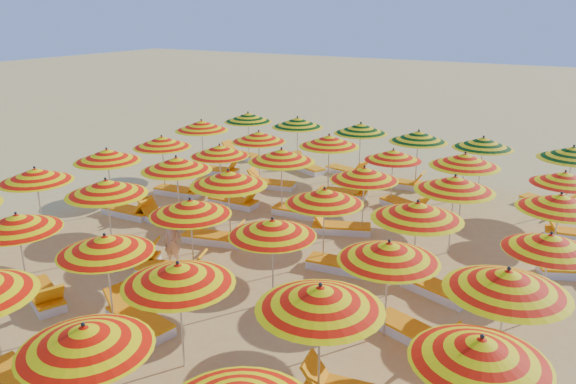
# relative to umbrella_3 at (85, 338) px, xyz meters

# --- Properties ---
(ground) EXTENTS (120.00, 120.00, 0.00)m
(ground) POSITION_rel_umbrella_3_xyz_m (-1.21, 7.37, -1.83)
(ground) COLOR #D4B85E
(ground) RESTS_ON ground
(umbrella_3) EXTENTS (2.35, 2.35, 2.08)m
(umbrella_3) POSITION_rel_umbrella_3_xyz_m (0.00, 0.00, 0.00)
(umbrella_3) COLOR silver
(umbrella_3) RESTS_ON ground
(umbrella_7) EXTENTS (2.43, 2.43, 2.05)m
(umbrella_7) POSITION_rel_umbrella_3_xyz_m (-5.03, 2.45, -0.03)
(umbrella_7) COLOR silver
(umbrella_7) RESTS_ON ground
(umbrella_8) EXTENTS (2.22, 2.22, 2.07)m
(umbrella_8) POSITION_rel_umbrella_3_xyz_m (-2.35, 2.54, -0.02)
(umbrella_8) COLOR silver
(umbrella_8) RESTS_ON ground
(umbrella_9) EXTENTS (2.57, 2.57, 2.14)m
(umbrella_9) POSITION_rel_umbrella_3_xyz_m (-0.12, 2.15, 0.05)
(umbrella_9) COLOR silver
(umbrella_9) RESTS_ON ground
(umbrella_10) EXTENTS (2.43, 2.43, 2.22)m
(umbrella_10) POSITION_rel_umbrella_3_xyz_m (2.48, 2.54, 0.12)
(umbrella_10) COLOR silver
(umbrella_10) RESTS_ON ground
(umbrella_11) EXTENTS (2.45, 2.45, 2.09)m
(umbrella_11) POSITION_rel_umbrella_3_xyz_m (4.96, 2.53, 0.00)
(umbrella_11) COLOR silver
(umbrella_11) RESTS_ON ground
(umbrella_12) EXTENTS (2.47, 2.47, 2.15)m
(umbrella_12) POSITION_rel_umbrella_3_xyz_m (-7.62, 4.86, 0.06)
(umbrella_12) COLOR silver
(umbrella_12) RESTS_ON ground
(umbrella_13) EXTENTS (2.13, 2.13, 2.22)m
(umbrella_13) POSITION_rel_umbrella_3_xyz_m (-4.90, 4.93, 0.12)
(umbrella_13) COLOR silver
(umbrella_13) RESTS_ON ground
(umbrella_14) EXTENTS (2.07, 2.07, 2.08)m
(umbrella_14) POSITION_rel_umbrella_3_xyz_m (-2.27, 5.08, -0.00)
(umbrella_14) COLOR silver
(umbrella_14) RESTS_ON ground
(umbrella_15) EXTENTS (2.49, 2.49, 2.05)m
(umbrella_15) POSITION_rel_umbrella_3_xyz_m (0.06, 5.01, -0.03)
(umbrella_15) COLOR silver
(umbrella_15) RESTS_ON ground
(umbrella_16) EXTENTS (2.59, 2.59, 2.12)m
(umbrella_16) POSITION_rel_umbrella_3_xyz_m (2.72, 4.96, 0.03)
(umbrella_16) COLOR silver
(umbrella_16) RESTS_ON ground
(umbrella_17) EXTENTS (2.58, 2.58, 2.24)m
(umbrella_17) POSITION_rel_umbrella_3_xyz_m (4.94, 4.60, 0.13)
(umbrella_17) COLOR silver
(umbrella_17) RESTS_ON ground
(umbrella_18) EXTENTS (2.60, 2.60, 2.21)m
(umbrella_18) POSITION_rel_umbrella_3_xyz_m (-7.44, 7.30, 0.11)
(umbrella_18) COLOR silver
(umbrella_18) RESTS_ON ground
(umbrella_19) EXTENTS (2.27, 2.27, 2.23)m
(umbrella_19) POSITION_rel_umbrella_3_xyz_m (-4.85, 7.57, 0.12)
(umbrella_19) COLOR silver
(umbrella_19) RESTS_ON ground
(umbrella_20) EXTENTS (2.69, 2.69, 2.24)m
(umbrella_20) POSITION_rel_umbrella_3_xyz_m (-2.63, 7.12, 0.13)
(umbrella_20) COLOR silver
(umbrella_20) RESTS_ON ground
(umbrella_21) EXTENTS (2.62, 2.62, 2.11)m
(umbrella_21) POSITION_rel_umbrella_3_xyz_m (0.13, 7.36, 0.02)
(umbrella_21) COLOR silver
(umbrella_21) RESTS_ON ground
(umbrella_22) EXTENTS (2.56, 2.56, 2.23)m
(umbrella_22) POSITION_rel_umbrella_3_xyz_m (2.56, 7.21, 0.13)
(umbrella_22) COLOR silver
(umbrella_22) RESTS_ON ground
(umbrella_23) EXTENTS (1.99, 1.99, 2.01)m
(umbrella_23) POSITION_rel_umbrella_3_xyz_m (5.34, 7.27, -0.07)
(umbrella_23) COLOR silver
(umbrella_23) RESTS_ON ground
(umbrella_24) EXTENTS (2.33, 2.33, 2.14)m
(umbrella_24) POSITION_rel_umbrella_3_xyz_m (-7.41, 9.76, 0.05)
(umbrella_24) COLOR silver
(umbrella_24) RESTS_ON ground
(umbrella_25) EXTENTS (2.36, 2.36, 2.07)m
(umbrella_25) POSITION_rel_umbrella_3_xyz_m (-5.07, 9.96, -0.02)
(umbrella_25) COLOR silver
(umbrella_25) RESTS_ON ground
(umbrella_26) EXTENTS (2.65, 2.65, 2.23)m
(umbrella_26) POSITION_rel_umbrella_3_xyz_m (-2.68, 9.98, 0.13)
(umbrella_26) COLOR silver
(umbrella_26) RESTS_ON ground
(umbrella_27) EXTENTS (2.42, 2.42, 2.09)m
(umbrella_27) POSITION_rel_umbrella_3_xyz_m (0.19, 9.79, 0.00)
(umbrella_27) COLOR silver
(umbrella_27) RESTS_ON ground
(umbrella_28) EXTENTS (2.74, 2.74, 2.23)m
(umbrella_28) POSITION_rel_umbrella_3_xyz_m (2.75, 9.72, 0.12)
(umbrella_28) COLOR silver
(umbrella_28) RESTS_ON ground
(umbrella_29) EXTENTS (2.40, 2.40, 2.16)m
(umbrella_29) POSITION_rel_umbrella_3_xyz_m (5.28, 9.71, 0.06)
(umbrella_29) COLOR silver
(umbrella_29) RESTS_ON ground
(umbrella_30) EXTENTS (2.24, 2.24, 2.22)m
(umbrella_30) POSITION_rel_umbrella_3_xyz_m (-7.81, 12.46, 0.12)
(umbrella_30) COLOR silver
(umbrella_30) RESTS_ON ground
(umbrella_31) EXTENTS (2.44, 2.44, 2.12)m
(umbrella_31) POSITION_rel_umbrella_3_xyz_m (-4.99, 12.23, 0.03)
(umbrella_31) COLOR silver
(umbrella_31) RESTS_ON ground
(umbrella_32) EXTENTS (2.63, 2.63, 2.23)m
(umbrella_32) POSITION_rel_umbrella_3_xyz_m (-2.29, 12.54, 0.13)
(umbrella_32) COLOR silver
(umbrella_32) RESTS_ON ground
(umbrella_33) EXTENTS (1.95, 1.95, 1.98)m
(umbrella_33) POSITION_rel_umbrella_3_xyz_m (0.03, 12.59, -0.09)
(umbrella_33) COLOR silver
(umbrella_33) RESTS_ON ground
(umbrella_34) EXTENTS (2.48, 2.48, 2.24)m
(umbrella_34) POSITION_rel_umbrella_3_xyz_m (2.41, 12.24, 0.14)
(umbrella_34) COLOR silver
(umbrella_34) RESTS_ON ground
(umbrella_35) EXTENTS (2.32, 2.32, 1.98)m
(umbrella_35) POSITION_rel_umbrella_3_xyz_m (5.15, 12.56, -0.09)
(umbrella_35) COLOR silver
(umbrella_35) RESTS_ON ground
(umbrella_36) EXTENTS (2.43, 2.43, 2.17)m
(umbrella_36) POSITION_rel_umbrella_3_xyz_m (-7.36, 15.04, 0.07)
(umbrella_36) COLOR silver
(umbrella_36) RESTS_ON ground
(umbrella_37) EXTENTS (2.65, 2.65, 2.20)m
(umbrella_37) POSITION_rel_umbrella_3_xyz_m (-4.91, 14.98, 0.10)
(umbrella_37) COLOR silver
(umbrella_37) RESTS_ON ground
(umbrella_38) EXTENTS (2.42, 2.42, 2.20)m
(umbrella_38) POSITION_rel_umbrella_3_xyz_m (-2.23, 15.17, 0.10)
(umbrella_38) COLOR silver
(umbrella_38) RESTS_ON ground
(umbrella_39) EXTENTS (2.42, 2.42, 2.23)m
(umbrella_39) POSITION_rel_umbrella_3_xyz_m (0.16, 14.78, 0.13)
(umbrella_39) COLOR silver
(umbrella_39) RESTS_ON ground
(umbrella_40) EXTENTS (2.28, 2.28, 2.19)m
(umbrella_40) POSITION_rel_umbrella_3_xyz_m (2.35, 15.08, 0.09)
(umbrella_40) COLOR silver
(umbrella_40) RESTS_ON ground
(umbrella_41) EXTENTS (2.77, 2.77, 2.26)m
(umbrella_41) POSITION_rel_umbrella_3_xyz_m (5.15, 14.76, 0.16)
(umbrella_41) COLOR silver
(umbrella_41) RESTS_ON ground
(lounger_1) EXTENTS (1.81, 0.87, 0.69)m
(lounger_1) POSITION_rel_umbrella_3_xyz_m (-2.10, 0.19, -1.68)
(lounger_1) COLOR white
(lounger_1) RESTS_ON ground
(lounger_4) EXTENTS (1.82, 1.21, 0.69)m
(lounger_4) POSITION_rel_umbrella_3_xyz_m (-4.43, 2.42, -1.68)
(lounger_4) COLOR white
(lounger_4) RESTS_ON ground
(lounger_5) EXTENTS (1.81, 0.92, 0.69)m
(lounger_5) POSITION_rel_umbrella_3_xyz_m (-1.84, 2.75, -1.68)
(lounger_5) COLOR white
(lounger_5) RESTS_ON ground
(lounger_7) EXTENTS (1.83, 1.16, 0.69)m
(lounger_7) POSITION_rel_umbrella_3_xyz_m (-4.30, 4.88, -1.68)
(lounger_7) COLOR white
(lounger_7) RESTS_ON ground
(lounger_8) EXTENTS (1.83, 1.10, 0.69)m
(lounger_8) POSITION_rel_umbrella_3_xyz_m (-2.78, 4.89, -1.68)
(lounger_8) COLOR white
(lounger_8) RESTS_ON ground
(lounger_9) EXTENTS (1.83, 1.11, 0.69)m
(lounger_9) POSITION_rel_umbrella_3_xyz_m (3.32, 5.14, -1.68)
(lounger_9) COLOR white
(lounger_9) RESTS_ON ground
(lounger_10) EXTENTS (1.81, 0.92, 0.69)m
(lounger_10) POSITION_rel_umbrella_3_xyz_m (4.44, 4.53, -1.68)
(lounger_10) COLOR white
(lounger_10) RESTS_ON ground
(lounger_11) EXTENTS (1.75, 0.63, 0.69)m
(lounger_11) POSITION_rel_umbrella_3_xyz_m (-6.84, 7.39, -1.68)
(lounger_11) COLOR white
(lounger_11) RESTS_ON ground
(lounger_12) EXTENTS (1.77, 0.71, 0.69)m
(lounger_12) POSITION_rel_umbrella_3_xyz_m (-5.44, 7.50, -1.68)
(lounger_12) COLOR white
(lounger_12) RESTS_ON ground
(lounger_13) EXTENTS (1.82, 0.98, 0.69)m
(lounger_13) POSITION_rel_umbrella_3_xyz_m (-3.14, 7.06, -1.68)
(lounger_13) COLOR white
(lounger_13) RESTS_ON ground
(lounger_14) EXTENTS (1.79, 0.77, 0.69)m
(lounger_14) POSITION_rel_umbrella_3_xyz_m (0.73, 7.26, -1.68)
(lounger_14) COLOR white
(lounger_14) RESTS_ON ground
(lounger_15) EXTENTS (1.83, 1.10, 0.69)m
(lounger_15) POSITION_rel_umbrella_3_xyz_m (3.06, 7.22, -1.68)
(lounger_15) COLOR white
(lounger_15) RESTS_ON ground
(lounger_16) EXTENTS (1.79, 0.78, 0.69)m
(lounger_16) POSITION_rel_umbrella_3_xyz_m (-6.81, 9.83, -1.68)
(lounger_16) COLOR white
(lounger_16) RESTS_ON ground
(lounger_17) EXTENTS (1.74, 0.61, 0.69)m
(lounger_17) POSITION_rel_umbrella_3_xyz_m (-4.47, 9.87, -1.68)
(lounger_17) COLOR white
(lounger_17) RESTS_ON ground
(lounger_18) EXTENTS (1.76, 0.68, 0.69)m
(lounger_18) POSITION_rel_umbrella_3_xyz_m (-2.08, 10.15, -1.68)
(lounger_18) COLOR white
(lounger_18) RESTS_ON ground
(lounger_19) EXTENTS (1.82, 1.19, 0.69)m
(lounger_19) POSITION_rel_umbrella_3_xyz_m (-0.41, 9.53, -1.68)
(lounger_19) COLOR white
(lounger_19) RESTS_ON ground
(lounger_21) EXTENTS (1.81, 0.87, 0.69)m
(lounger_21) POSITION_rel_umbrella_3_xyz_m (-7.21, 12.65, -1.68)
(lounger_21) COLOR white
(lounger_21) RESTS_ON ground
(lounger_22) EXTENTS (1.81, 0.90, 0.69)m
(lounger_22) POSITION_rel_umbrella_3_xyz_m (-4.49, 12.20, -1.68)
(lounger_22) COLOR white
(lounger_22) RESTS_ON ground
(lounger_23) EXTENTS (1.80, 0.86, 0.69)m
(lounger_23) POSITION_rel_umbrella_3_xyz_m (-1.69, 12.55, -1.68)
(lounger_23) COLOR white
(lounger_23) RESTS_ON ground
(lounger_24) EXTENTS (1.82, 1.21, 0.69)m
(lounger_24) POSITION_rel_umbrella_3_xyz_m (0.62, 12.39, -1.68)
(lounger_24) COLOR white
(lounger_24) RESTS_ON ground
(lounger_25) EXTENTS (1.80, 0.82, 0.69)m
(lounger_25) POSITION_rel_umbrella_3_xyz_m (5.65, 12.44, -1.68)
(lounger_25) COLOR white
(lounger_25) RESTS_ON ground
(lounger_26) EXTENTS (1.79, 0.76, 0.69)m
(lounger_26) POSITION_rel_umbrella_3_xyz_m (-7.95, 15.21, -1.68)
(lounger_26) COLOR white
(lounger_26) RESTS_ON ground
(lounger_27) EXTENTS (1.82, 1.22, 0.69)m
(lounger_27) POSITION_rel_umbrella_3_xyz_m (-4.41, 14.84, -1.68)
(lounger_27) COLOR white
(lounger_27) RESTS_ON ground
(lounger_28) EXTENTS (1.82, 0.98, 0.69)m
(lounger_28) POSITION_rel_umbrella_3_xyz_m (-2.74, 15.18, -1.68)
(lounger_28) COLOR white
(lounger_28) RESTS_ON ground
(lounger_29) EXTENTS (1.76, 0.66, 0.69)m
(lounger_29) POSITION_rel_umbrella_3_xyz_m (-0.34, 14.69, -1.68)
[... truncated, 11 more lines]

